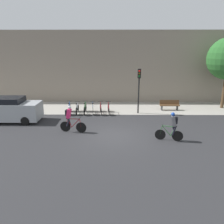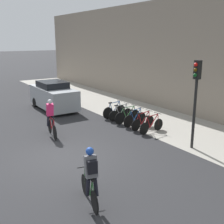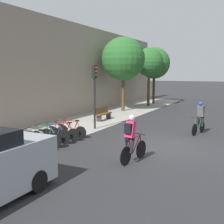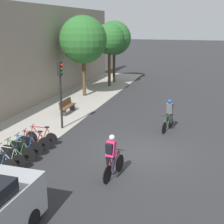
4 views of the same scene
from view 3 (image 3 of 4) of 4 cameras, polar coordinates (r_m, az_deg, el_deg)
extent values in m
plane|color=#2B2B2D|center=(12.92, 11.36, -6.91)|extent=(200.00, 200.00, 0.00)
cube|color=#A39E93|center=(16.02, -12.63, -4.03)|extent=(44.00, 4.50, 0.01)
cube|color=gray|center=(17.43, -19.54, 8.26)|extent=(44.00, 0.60, 7.01)
cylinder|color=black|center=(11.00, 5.94, -7.56)|extent=(0.69, 0.15, 0.70)
cylinder|color=black|center=(10.11, 2.81, -8.93)|extent=(0.69, 0.15, 0.70)
cylinder|color=maroon|center=(10.62, 4.96, -6.54)|extent=(0.59, 0.13, 0.62)
cylinder|color=maroon|center=(10.29, 3.79, -7.09)|extent=(0.28, 0.08, 0.58)
cylinder|color=maroon|center=(10.45, 4.64, -5.17)|extent=(0.80, 0.17, 0.07)
cylinder|color=maroon|center=(10.29, 3.48, -8.68)|extent=(0.43, 0.10, 0.05)
cylinder|color=maroon|center=(10.11, 3.13, -7.30)|extent=(0.23, 0.07, 0.56)
cylinder|color=maroon|center=(10.89, 5.85, -6.14)|extent=(0.13, 0.06, 0.59)
cylinder|color=black|center=(10.78, 5.76, -4.48)|extent=(0.10, 0.46, 0.03)
cube|color=black|center=(10.11, 3.45, -5.46)|extent=(0.21, 0.11, 0.06)
cube|color=#E52866|center=(10.12, 3.77, -3.54)|extent=(0.37, 0.37, 0.63)
sphere|color=silver|center=(10.12, 4.03, -1.19)|extent=(0.25, 0.25, 0.22)
cylinder|color=black|center=(10.16, 4.11, -6.83)|extent=(0.29, 0.15, 0.56)
cylinder|color=black|center=(10.27, 3.07, -6.66)|extent=(0.25, 0.15, 0.56)
cube|color=black|center=(10.00, 3.34, -3.39)|extent=(0.18, 0.28, 0.36)
cylinder|color=black|center=(15.36, 16.42, -3.48)|extent=(0.63, 0.18, 0.64)
cylinder|color=black|center=(16.28, 17.84, -2.91)|extent=(0.63, 0.18, 0.64)
cylinder|color=#2D6B33|center=(15.62, 16.96, -2.26)|extent=(0.55, 0.16, 0.62)
cylinder|color=#2D6B33|center=(15.96, 17.48, -2.13)|extent=(0.26, 0.10, 0.58)
cylinder|color=#2D6B33|center=(15.68, 17.16, -1.19)|extent=(0.74, 0.21, 0.07)
cylinder|color=#2D6B33|center=(16.09, 17.57, -3.04)|extent=(0.40, 0.12, 0.05)
cylinder|color=#2D6B33|center=(16.15, 17.76, -2.00)|extent=(0.21, 0.08, 0.56)
cylinder|color=#2D6B33|center=(15.35, 16.52, -2.39)|extent=(0.12, 0.06, 0.58)
cylinder|color=black|center=(15.33, 16.63, -1.16)|extent=(0.13, 0.45, 0.03)
cube|color=black|center=(16.01, 17.69, -0.93)|extent=(0.21, 0.12, 0.06)
cube|color=#5B5B60|center=(15.87, 17.60, 0.20)|extent=(0.38, 0.38, 0.63)
sphere|color=#1E47AD|center=(15.75, 17.55, 1.65)|extent=(0.26, 0.26, 0.22)
cylinder|color=black|center=(16.05, 17.22, -1.78)|extent=(0.29, 0.17, 0.56)
cylinder|color=black|center=(15.96, 17.94, -1.86)|extent=(0.26, 0.16, 0.56)
cube|color=black|center=(16.00, 17.80, 0.43)|extent=(0.20, 0.28, 0.36)
cylinder|color=black|center=(12.31, -19.20, -6.26)|extent=(0.10, 0.70, 0.70)
cylinder|color=black|center=(11.71, -15.52, -6.82)|extent=(0.10, 0.70, 0.70)
cylinder|color=#1E478C|center=(12.04, -18.05, -5.15)|extent=(0.09, 0.54, 0.62)
cylinder|color=#1E478C|center=(11.82, -16.68, -5.41)|extent=(0.06, 0.26, 0.58)
cylinder|color=#1E478C|center=(11.91, -17.70, -3.88)|extent=(0.11, 0.73, 0.07)
cylinder|color=#1E478C|center=(11.83, -16.28, -6.75)|extent=(0.07, 0.39, 0.05)
cylinder|color=#1E478C|center=(11.70, -15.91, -5.47)|extent=(0.05, 0.21, 0.56)
cylinder|color=#1E478C|center=(12.22, -19.12, -4.96)|extent=(0.05, 0.12, 0.58)
cylinder|color=black|center=(12.13, -19.05, -3.46)|extent=(0.46, 0.07, 0.03)
cube|color=black|center=(11.68, -16.32, -3.92)|extent=(0.10, 0.21, 0.06)
cylinder|color=black|center=(12.81, -16.94, -5.78)|extent=(0.04, 0.63, 0.63)
cylinder|color=black|center=(12.16, -13.49, -6.37)|extent=(0.04, 0.63, 0.63)
cylinder|color=#99999E|center=(12.52, -15.86, -4.72)|extent=(0.05, 0.55, 0.62)
cylinder|color=#99999E|center=(12.28, -14.57, -4.99)|extent=(0.04, 0.26, 0.58)
cylinder|color=#99999E|center=(12.39, -15.53, -3.50)|extent=(0.05, 0.74, 0.07)
cylinder|color=#99999E|center=(12.29, -14.21, -6.28)|extent=(0.04, 0.40, 0.05)
cylinder|color=#99999E|center=(12.16, -13.86, -5.06)|extent=(0.03, 0.21, 0.56)
cylinder|color=#99999E|center=(12.72, -16.86, -4.53)|extent=(0.04, 0.12, 0.58)
cylinder|color=black|center=(12.62, -16.79, -3.09)|extent=(0.46, 0.03, 0.03)
cube|color=black|center=(12.15, -14.23, -3.56)|extent=(0.08, 0.20, 0.06)
cylinder|color=black|center=(13.30, -15.05, -5.10)|extent=(0.04, 0.68, 0.68)
cylinder|color=black|center=(12.63, -11.44, -5.68)|extent=(0.04, 0.68, 0.68)
cylinder|color=#2D6B33|center=(13.01, -13.90, -4.09)|extent=(0.04, 0.58, 0.62)
cylinder|color=#2D6B33|center=(12.76, -12.56, -4.34)|extent=(0.04, 0.27, 0.58)
cylinder|color=#2D6B33|center=(12.88, -13.55, -2.91)|extent=(0.04, 0.79, 0.07)
cylinder|color=#2D6B33|center=(12.76, -12.19, -5.59)|extent=(0.03, 0.42, 0.05)
cylinder|color=#2D6B33|center=(12.63, -11.81, -4.41)|extent=(0.03, 0.22, 0.56)
cylinder|color=#2D6B33|center=(13.21, -14.96, -3.90)|extent=(0.04, 0.12, 0.59)
cylinder|color=black|center=(13.12, -14.87, -2.51)|extent=(0.46, 0.03, 0.03)
cube|color=black|center=(12.62, -12.19, -2.97)|extent=(0.08, 0.20, 0.06)
cylinder|color=black|center=(13.72, -13.15, -4.65)|extent=(0.10, 0.67, 0.67)
cylinder|color=black|center=(13.21, -9.72, -5.03)|extent=(0.10, 0.67, 0.67)
cylinder|color=#1E478C|center=(13.48, -12.05, -3.61)|extent=(0.09, 0.53, 0.62)
cylinder|color=#1E478C|center=(13.30, -10.77, -3.80)|extent=(0.06, 0.25, 0.58)
cylinder|color=#1E478C|center=(13.37, -11.71, -2.46)|extent=(0.11, 0.71, 0.07)
cylinder|color=#1E478C|center=(13.31, -10.43, -4.99)|extent=(0.07, 0.38, 0.05)
cylinder|color=#1E478C|center=(13.20, -10.07, -3.83)|extent=(0.05, 0.20, 0.56)
cylinder|color=#1E478C|center=(13.64, -13.06, -3.47)|extent=(0.05, 0.11, 0.58)
cylinder|color=black|center=(13.55, -12.97, -2.12)|extent=(0.46, 0.07, 0.03)
cube|color=black|center=(13.18, -10.42, -2.46)|extent=(0.10, 0.21, 0.06)
cylinder|color=black|center=(14.24, -11.61, -4.25)|extent=(0.12, 0.62, 0.62)
cylinder|color=black|center=(13.73, -7.85, -4.60)|extent=(0.12, 0.62, 0.62)
cylinder|color=maroon|center=(14.00, -10.40, -3.24)|extent=(0.11, 0.57, 0.62)
cylinder|color=maroon|center=(13.82, -9.00, -3.42)|extent=(0.07, 0.27, 0.58)
cylinder|color=maroon|center=(13.89, -10.01, -2.13)|extent=(0.14, 0.78, 0.07)
cylinder|color=maroon|center=(13.83, -8.63, -4.56)|extent=(0.09, 0.42, 0.05)
cylinder|color=maroon|center=(13.72, -8.22, -3.45)|extent=(0.06, 0.22, 0.56)
cylinder|color=maroon|center=(14.16, -11.50, -3.11)|extent=(0.05, 0.12, 0.59)
cylinder|color=black|center=(14.08, -11.39, -1.81)|extent=(0.46, 0.09, 0.03)
cube|color=black|center=(13.70, -8.60, -2.13)|extent=(0.11, 0.21, 0.06)
cylinder|color=black|center=(14.76, -9.96, -3.77)|extent=(0.09, 0.62, 0.62)
cylinder|color=black|center=(14.26, -6.38, -4.12)|extent=(0.09, 0.62, 0.62)
cylinder|color=maroon|center=(14.53, -8.79, -2.80)|extent=(0.09, 0.57, 0.62)
cylinder|color=maroon|center=(14.35, -7.46, -2.97)|extent=(0.07, 0.27, 0.58)
cylinder|color=maroon|center=(14.42, -8.43, -1.73)|extent=(0.11, 0.77, 0.07)
cylinder|color=maroon|center=(14.36, -7.11, -4.08)|extent=(0.07, 0.42, 0.05)
cylinder|color=maroon|center=(14.25, -6.73, -3.01)|extent=(0.05, 0.22, 0.56)
cylinder|color=maroon|center=(14.69, -9.85, -2.68)|extent=(0.05, 0.12, 0.59)
cylinder|color=black|center=(14.61, -9.74, -1.42)|extent=(0.46, 0.07, 0.03)
cube|color=black|center=(14.23, -7.08, -1.73)|extent=(0.10, 0.21, 0.06)
cylinder|color=black|center=(16.41, -3.56, 3.01)|extent=(0.12, 0.12, 3.73)
cube|color=black|center=(16.35, -3.61, 8.20)|extent=(0.26, 0.20, 0.76)
sphere|color=red|center=(16.29, -3.23, 8.94)|extent=(0.15, 0.15, 0.15)
sphere|color=#4C380A|center=(16.29, -3.22, 8.20)|extent=(0.15, 0.15, 0.15)
sphere|color=#0C4719|center=(16.29, -3.21, 7.47)|extent=(0.15, 0.15, 0.15)
cube|color=brown|center=(19.57, -1.67, -0.35)|extent=(1.73, 0.40, 0.08)
cube|color=brown|center=(19.62, -2.13, 0.38)|extent=(1.73, 0.12, 0.40)
cube|color=#2D2D2D|center=(19.00, -2.66, -1.29)|extent=(0.08, 0.36, 0.45)
cube|color=#2D2D2D|center=(20.20, -0.73, -0.73)|extent=(0.08, 0.36, 0.45)
cylinder|color=black|center=(8.26, -14.88, -13.44)|extent=(0.62, 0.20, 0.62)
cylinder|color=#4C3823|center=(24.33, 2.27, 4.08)|extent=(0.28, 0.28, 3.26)
sphere|color=#286028|center=(24.30, 2.30, 10.75)|extent=(3.69, 3.69, 3.69)
cylinder|color=#4C3823|center=(28.15, 7.43, 4.72)|extent=(0.28, 0.28, 3.42)
sphere|color=#286028|center=(28.12, 7.53, 10.04)|extent=(2.79, 2.79, 2.79)
cylinder|color=#4C3823|center=(30.42, 8.48, 4.75)|extent=(0.28, 0.28, 3.22)
sphere|color=#286028|center=(30.39, 8.58, 9.81)|extent=(3.29, 3.29, 3.29)
camera|label=1|loc=(15.53, 66.55, 10.67)|focal=35.00mm
camera|label=2|loc=(21.66, 29.66, 10.36)|focal=45.00mm
camera|label=4|loc=(2.74, -128.10, 57.88)|focal=50.00mm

